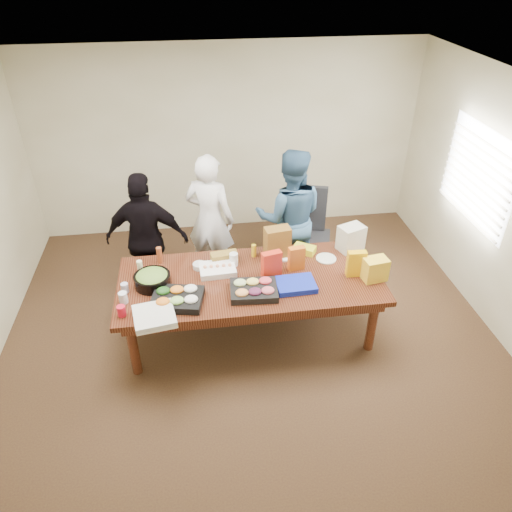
{
  "coord_description": "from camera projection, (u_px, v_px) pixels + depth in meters",
  "views": [
    {
      "loc": [
        -0.52,
        -4.1,
        3.8
      ],
      "look_at": [
        0.08,
        0.1,
        0.97
      ],
      "focal_mm": 33.76,
      "sensor_mm": 36.0,
      "label": 1
    }
  ],
  "objects": [
    {
      "name": "fruit_tray",
      "position": [
        254.0,
        290.0,
        4.9
      ],
      "size": [
        0.5,
        0.4,
        0.07
      ],
      "primitive_type": "cube",
      "rotation": [
        0.0,
        0.0,
        -0.07
      ],
      "color": "black",
      "rests_on": "conference_table"
    },
    {
      "name": "dressing_bottle",
      "position": [
        159.0,
        255.0,
        5.33
      ],
      "size": [
        0.07,
        0.07,
        0.19
      ],
      "primitive_type": "cylinder",
      "rotation": [
        0.0,
        0.0,
        -0.18
      ],
      "color": "brown",
      "rests_on": "conference_table"
    },
    {
      "name": "veggie_tray",
      "position": [
        177.0,
        299.0,
        4.78
      ],
      "size": [
        0.56,
        0.48,
        0.08
      ],
      "primitive_type": "cube",
      "rotation": [
        0.0,
        0.0,
        -0.2
      ],
      "color": "black",
      "rests_on": "conference_table"
    },
    {
      "name": "mustard_bottle",
      "position": [
        254.0,
        251.0,
        5.45
      ],
      "size": [
        0.06,
        0.06,
        0.15
      ],
      "primitive_type": "cylinder",
      "rotation": [
        0.0,
        0.0,
        0.25
      ],
      "color": "yellow",
      "rests_on": "conference_table"
    },
    {
      "name": "person_right",
      "position": [
        290.0,
        218.0,
        5.95
      ],
      "size": [
        0.96,
        0.81,
        1.78
      ],
      "primitive_type": "imported",
      "rotation": [
        0.0,
        0.0,
        2.98
      ],
      "color": "#315577",
      "rests_on": "floor"
    },
    {
      "name": "salad_bowl",
      "position": [
        152.0,
        280.0,
        5.0
      ],
      "size": [
        0.39,
        0.39,
        0.12
      ],
      "primitive_type": "cylinder",
      "rotation": [
        0.0,
        0.0,
        0.03
      ],
      "color": "black",
      "rests_on": "conference_table"
    },
    {
      "name": "banana_bunch",
      "position": [
        304.0,
        249.0,
        5.53
      ],
      "size": [
        0.28,
        0.25,
        0.08
      ],
      "primitive_type": "cube",
      "rotation": [
        0.0,
        0.0,
        -0.57
      ],
      "color": "yellow",
      "rests_on": "conference_table"
    },
    {
      "name": "pizza_box_upper",
      "position": [
        154.0,
        315.0,
        4.53
      ],
      "size": [
        0.44,
        0.44,
        0.04
      ],
      "primitive_type": "cube",
      "rotation": [
        0.0,
        0.0,
        0.17
      ],
      "color": "silver",
      "rests_on": "pizza_box_lower"
    },
    {
      "name": "chip_bag_red",
      "position": [
        272.0,
        265.0,
        5.07
      ],
      "size": [
        0.23,
        0.13,
        0.31
      ],
      "primitive_type": "cube",
      "rotation": [
        0.0,
        0.0,
        0.23
      ],
      "color": "red",
      "rests_on": "conference_table"
    },
    {
      "name": "conference_table",
      "position": [
        250.0,
        306.0,
        5.34
      ],
      "size": [
        2.8,
        1.2,
        0.75
      ],
      "primitive_type": "cube",
      "color": "#4C1C0F",
      "rests_on": "floor"
    },
    {
      "name": "sheet_cake",
      "position": [
        218.0,
        269.0,
        5.21
      ],
      "size": [
        0.4,
        0.31,
        0.07
      ],
      "primitive_type": "cube",
      "rotation": [
        0.0,
        0.0,
        0.06
      ],
      "color": "white",
      "rests_on": "conference_table"
    },
    {
      "name": "window_blinds",
      "position": [
        474.0,
        176.0,
        5.52
      ],
      "size": [
        0.04,
        1.36,
        1.0
      ],
      "primitive_type": "cube",
      "color": "beige",
      "rests_on": "wall_right"
    },
    {
      "name": "kraft_bag",
      "position": [
        277.0,
        243.0,
        5.38
      ],
      "size": [
        0.3,
        0.2,
        0.37
      ],
      "primitive_type": "cube",
      "rotation": [
        0.0,
        0.0,
        0.14
      ],
      "color": "brown",
      "rests_on": "conference_table"
    },
    {
      "name": "bread_loaf",
      "position": [
        224.0,
        257.0,
        5.36
      ],
      "size": [
        0.31,
        0.16,
        0.12
      ],
      "primitive_type": "cube",
      "rotation": [
        0.0,
        0.0,
        0.13
      ],
      "color": "olive",
      "rests_on": "conference_table"
    },
    {
      "name": "red_cup",
      "position": [
        121.0,
        311.0,
        4.6
      ],
      "size": [
        0.1,
        0.1,
        0.11
      ],
      "primitive_type": "cylinder",
      "rotation": [
        0.0,
        0.0,
        -0.25
      ],
      "color": "red",
      "rests_on": "conference_table"
    },
    {
      "name": "wall_right",
      "position": [
        506.0,
        212.0,
        5.12
      ],
      "size": [
        0.04,
        5.0,
        2.7
      ],
      "primitive_type": "cube",
      "color": "beige",
      "rests_on": "floor"
    },
    {
      "name": "wall_back",
      "position": [
        227.0,
        142.0,
        6.86
      ],
      "size": [
        5.5,
        0.04,
        2.7
      ],
      "primitive_type": "cube",
      "color": "beige",
      "rests_on": "floor"
    },
    {
      "name": "clear_cup_a",
      "position": [
        123.0,
        298.0,
        4.76
      ],
      "size": [
        0.11,
        0.11,
        0.12
      ],
      "primitive_type": "cylinder",
      "rotation": [
        0.0,
        0.0,
        -0.34
      ],
      "color": "white",
      "rests_on": "conference_table"
    },
    {
      "name": "dip_bowl_b",
      "position": [
        199.0,
        266.0,
        5.28
      ],
      "size": [
        0.18,
        0.18,
        0.06
      ],
      "primitive_type": "cylinder",
      "rotation": [
        0.0,
        0.0,
        -0.33
      ],
      "color": "silver",
      "rests_on": "conference_table"
    },
    {
      "name": "office_chair",
      "position": [
        311.0,
        236.0,
        6.22
      ],
      "size": [
        0.71,
        0.71,
        1.12
      ],
      "primitive_type": "cube",
      "rotation": [
        0.0,
        0.0,
        -0.3
      ],
      "color": "black",
      "rests_on": "floor"
    },
    {
      "name": "clear_cup_b",
      "position": [
        125.0,
        288.0,
        4.91
      ],
      "size": [
        0.09,
        0.09,
        0.1
      ],
      "primitive_type": "cylinder",
      "rotation": [
        0.0,
        0.0,
        0.28
      ],
      "color": "silver",
      "rests_on": "conference_table"
    },
    {
      "name": "window_panel",
      "position": [
        478.0,
        176.0,
        5.52
      ],
      "size": [
        0.03,
        1.4,
        1.1
      ],
      "primitive_type": "cube",
      "color": "white",
      "rests_on": "wall_right"
    },
    {
      "name": "grocery_bag_yellow",
      "position": [
        375.0,
        269.0,
        5.06
      ],
      "size": [
        0.27,
        0.21,
        0.25
      ],
      "primitive_type": "cube",
      "rotation": [
        0.0,
        0.0,
        0.15
      ],
      "color": "yellow",
      "rests_on": "conference_table"
    },
    {
      "name": "grocery_bag_white",
      "position": [
        351.0,
        238.0,
        5.53
      ],
      "size": [
        0.33,
        0.29,
        0.3
      ],
      "primitive_type": "cube",
      "rotation": [
        0.0,
        0.0,
        0.37
      ],
      "color": "beige",
      "rests_on": "conference_table"
    },
    {
      "name": "dip_bowl_a",
      "position": [
        271.0,
        262.0,
        5.34
      ],
      "size": [
        0.2,
        0.2,
        0.06
      ],
      "primitive_type": "cylinder",
      "rotation": [
        0.0,
        0.0,
        -0.33
      ],
      "color": "beige",
      "rests_on": "conference_table"
    },
    {
      "name": "wall_front",
      "position": [
        306.0,
        452.0,
        2.74
      ],
      "size": [
        5.5,
        0.04,
        2.7
      ],
      "primitive_type": "cube",
      "color": "beige",
      "rests_on": "floor"
    },
    {
      "name": "plate_a",
      "position": [
        326.0,
        258.0,
        5.44
      ],
      "size": [
        0.27,
        0.27,
        0.01
      ],
      "primitive_type": "cylinder",
      "rotation": [
        0.0,
        0.0,
        0.19
      ],
      "color": "silver",
      "rests_on": "conference_table"
    },
    {
      "name": "floor",
      "position": [
        251.0,
        331.0,
        5.55
      ],
      "size": [
        5.5,
        5.0,
        0.02
      ],
      "primitive_type": "cube",
      "color": "#47301E",
      "rests_on": "ground"
    },
    {
      "name": "person_center",
      "position": [
        210.0,
        220.0,
        5.98
      ],
      "size": [
        0.74,
        0.63,
        1.71
      ],
      "primitive_type": "imported",
      "rotation": [
        0.0,
        0.0,
        2.71
      ],
      "color": "white",
      "rests_on": "floor"
    },
    {
      "name": "pizza_box_lower",
      "position": [
        155.0,
        317.0,
        4.57
      ],
      "size": [
        0.43,
        0.43,
        0.04
      ],
      "primitive_type": "cube",
      "rotation": [
        0.0,
        0.0,
        0.15
      ],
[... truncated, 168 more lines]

